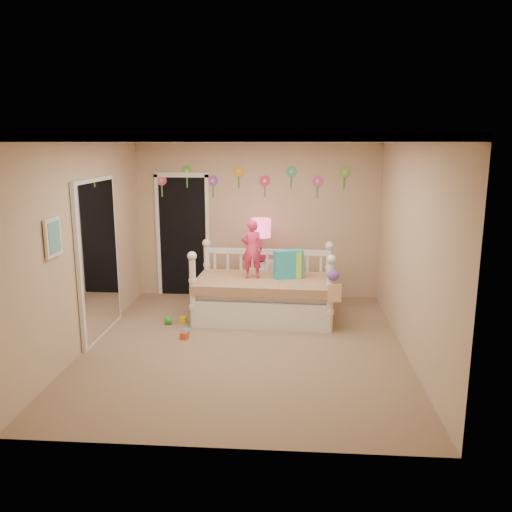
# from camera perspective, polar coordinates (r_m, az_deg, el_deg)

# --- Properties ---
(floor) EXTENTS (4.00, 4.50, 0.01)m
(floor) POSITION_cam_1_polar(r_m,az_deg,el_deg) (6.65, -1.26, -9.99)
(floor) COLOR #7F684C
(floor) RESTS_ON ground
(ceiling) EXTENTS (4.00, 4.50, 0.01)m
(ceiling) POSITION_cam_1_polar(r_m,az_deg,el_deg) (6.15, -1.37, 13.05)
(ceiling) COLOR white
(ceiling) RESTS_ON floor
(back_wall) EXTENTS (4.00, 0.01, 2.60)m
(back_wall) POSITION_cam_1_polar(r_m,az_deg,el_deg) (8.48, 0.14, 4.05)
(back_wall) COLOR tan
(back_wall) RESTS_ON floor
(left_wall) EXTENTS (0.01, 4.50, 2.60)m
(left_wall) POSITION_cam_1_polar(r_m,az_deg,el_deg) (6.76, -18.46, 1.26)
(left_wall) COLOR tan
(left_wall) RESTS_ON floor
(right_wall) EXTENTS (0.01, 4.50, 2.60)m
(right_wall) POSITION_cam_1_polar(r_m,az_deg,el_deg) (6.40, 16.82, 0.77)
(right_wall) COLOR tan
(right_wall) RESTS_ON floor
(crown_molding) EXTENTS (4.00, 4.50, 0.06)m
(crown_molding) POSITION_cam_1_polar(r_m,az_deg,el_deg) (6.15, -1.37, 12.77)
(crown_molding) COLOR white
(crown_molding) RESTS_ON ceiling
(daybed) EXTENTS (2.05, 1.16, 1.09)m
(daybed) POSITION_cam_1_polar(r_m,az_deg,el_deg) (7.49, 0.89, -2.98)
(daybed) COLOR white
(daybed) RESTS_ON floor
(pillow_turquoise) EXTENTS (0.44, 0.28, 0.42)m
(pillow_turquoise) POSITION_cam_1_polar(r_m,az_deg,el_deg) (7.46, 3.63, -0.92)
(pillow_turquoise) COLOR teal
(pillow_turquoise) RESTS_ON daybed
(pillow_lime) EXTENTS (0.44, 0.23, 0.39)m
(pillow_lime) POSITION_cam_1_polar(r_m,az_deg,el_deg) (7.53, 3.63, -0.90)
(pillow_lime) COLOR #A5D641
(pillow_lime) RESTS_ON daybed
(child) EXTENTS (0.33, 0.24, 0.86)m
(child) POSITION_cam_1_polar(r_m,az_deg,el_deg) (7.42, -0.45, 0.77)
(child) COLOR #EF3661
(child) RESTS_ON daybed
(nightstand) EXTENTS (0.44, 0.35, 0.69)m
(nightstand) POSITION_cam_1_polar(r_m,az_deg,el_deg) (8.24, 0.53, -2.97)
(nightstand) COLOR white
(nightstand) RESTS_ON floor
(table_lamp) EXTENTS (0.31, 0.31, 0.69)m
(table_lamp) POSITION_cam_1_polar(r_m,az_deg,el_deg) (8.07, 0.55, 2.54)
(table_lamp) COLOR #D51C77
(table_lamp) RESTS_ON nightstand
(closet_doorway) EXTENTS (0.90, 0.04, 2.07)m
(closet_doorway) POSITION_cam_1_polar(r_m,az_deg,el_deg) (8.68, -8.13, 2.35)
(closet_doorway) COLOR black
(closet_doorway) RESTS_ON back_wall
(flower_decals) EXTENTS (3.40, 0.02, 0.50)m
(flower_decals) POSITION_cam_1_polar(r_m,az_deg,el_deg) (8.40, -0.48, 8.36)
(flower_decals) COLOR #B2668C
(flower_decals) RESTS_ON back_wall
(mirror_closet) EXTENTS (0.07, 1.30, 2.10)m
(mirror_closet) POSITION_cam_1_polar(r_m,az_deg,el_deg) (7.06, -17.10, -0.26)
(mirror_closet) COLOR white
(mirror_closet) RESTS_ON left_wall
(wall_picture) EXTENTS (0.05, 0.34, 0.42)m
(wall_picture) POSITION_cam_1_polar(r_m,az_deg,el_deg) (5.89, -21.66, 1.95)
(wall_picture) COLOR white
(wall_picture) RESTS_ON left_wall
(hanging_bag) EXTENTS (0.20, 0.16, 0.36)m
(hanging_bag) POSITION_cam_1_polar(r_m,az_deg,el_deg) (6.92, 8.57, -3.39)
(hanging_bag) COLOR beige
(hanging_bag) RESTS_ON daybed
(toy_scatter) EXTENTS (1.05, 1.44, 0.11)m
(toy_scatter) POSITION_cam_1_polar(r_m,az_deg,el_deg) (7.05, -8.13, -8.30)
(toy_scatter) COLOR #996666
(toy_scatter) RESTS_ON floor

